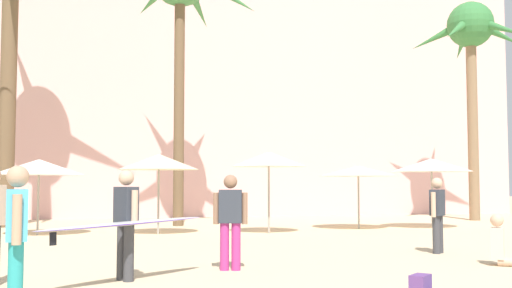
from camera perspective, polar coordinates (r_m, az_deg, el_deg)
The scene contains 12 objects.
hotel_pink at distance 35.04m, azimuth -1.74°, elevation 9.20°, with size 25.97×11.82×18.66m, color beige.
palm_tree_left at distance 27.61m, azimuth 19.31°, elevation 9.07°, with size 4.69×4.75×9.13m.
cafe_umbrella_1 at distance 19.08m, azimuth -19.49°, elevation -2.03°, with size 2.62×2.62×2.22m.
cafe_umbrella_2 at distance 20.79m, azimuth 9.47°, elevation -2.47°, with size 2.65×2.65×2.11m.
cafe_umbrella_3 at distance 18.58m, azimuth -9.00°, elevation -1.65°, with size 2.40×2.40×2.39m.
cafe_umbrella_4 at distance 21.77m, azimuth 15.97°, elevation -1.90°, with size 2.72×2.72×2.36m.
cafe_umbrella_6 at distance 18.74m, azimuth 1.19°, elevation -1.42°, with size 2.28×2.28×2.48m.
person_mid_center at distance 9.70m, azimuth -11.97°, elevation -7.04°, with size 2.71×2.14×1.71m.
person_far_right at distance 10.78m, azimuth -2.39°, elevation -6.86°, with size 0.61×0.31×1.66m.
person_far_left at distance 13.95m, azimuth 16.48°, elevation -6.05°, with size 0.52×0.47×1.63m.
person_near_left at distance 7.23m, azimuth -21.34°, elevation -7.95°, with size 0.27×0.61×1.70m.
person_mid_left at distance 12.31m, azimuth 22.36°, elevation -8.91°, with size 1.02×0.90×0.95m.
Camera 1 is at (-1.36, -4.78, 1.50)m, focal length 43.12 mm.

